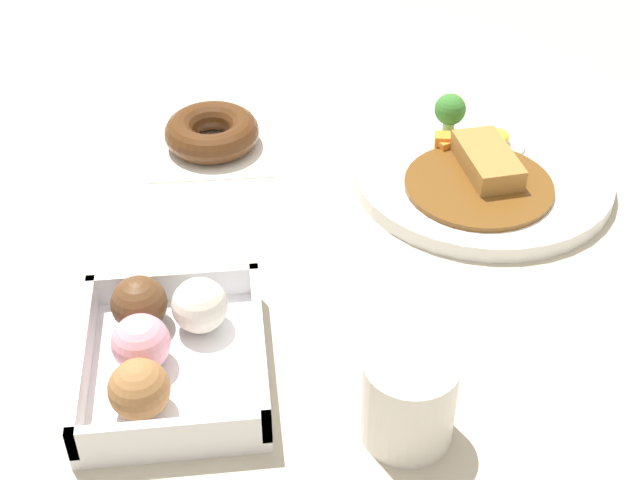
# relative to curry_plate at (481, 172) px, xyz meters

# --- Properties ---
(ground_plane) EXTENTS (1.60, 1.60, 0.00)m
(ground_plane) POSITION_rel_curry_plate_xyz_m (0.08, -0.15, -0.01)
(ground_plane) COLOR #B2A893
(curry_plate) EXTENTS (0.29, 0.29, 0.07)m
(curry_plate) POSITION_rel_curry_plate_xyz_m (0.00, 0.00, 0.00)
(curry_plate) COLOR white
(curry_plate) RESTS_ON ground_plane
(donut_box) EXTENTS (0.18, 0.16, 0.06)m
(donut_box) POSITION_rel_curry_plate_xyz_m (0.25, -0.34, 0.01)
(donut_box) COLOR white
(donut_box) RESTS_ON ground_plane
(chocolate_ring_donut) EXTENTS (0.15, 0.15, 0.04)m
(chocolate_ring_donut) POSITION_rel_curry_plate_xyz_m (-0.11, -0.30, 0.00)
(chocolate_ring_donut) COLOR white
(chocolate_ring_donut) RESTS_ON ground_plane
(coffee_mug) EXTENTS (0.07, 0.07, 0.08)m
(coffee_mug) POSITION_rel_curry_plate_xyz_m (0.34, -0.15, 0.03)
(coffee_mug) COLOR silver
(coffee_mug) RESTS_ON ground_plane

